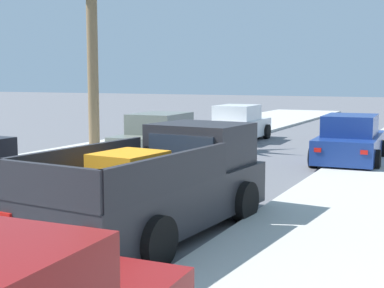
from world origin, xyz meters
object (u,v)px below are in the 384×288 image
at_px(car_right_mid, 238,124).
at_px(car_left_near, 161,138).
at_px(pickup_truck, 162,187).
at_px(car_right_near, 350,141).

bearing_deg(car_right_mid, car_left_near, -92.99).
xyz_separation_m(car_left_near, car_right_mid, (0.32, 6.14, 0.00)).
distance_m(car_left_near, car_right_mid, 6.15).
distance_m(pickup_truck, car_left_near, 8.58).
height_order(pickup_truck, car_right_mid, pickup_truck).
distance_m(car_right_near, car_right_mid, 6.94).
relative_size(pickup_truck, car_left_near, 1.23).
bearing_deg(car_left_near, car_right_mid, 87.01).
xyz_separation_m(car_left_near, car_right_near, (5.77, 1.84, 0.00)).
height_order(car_left_near, car_right_near, same).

